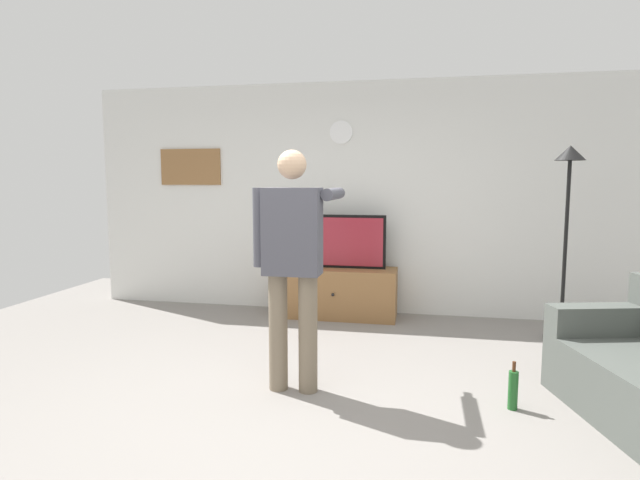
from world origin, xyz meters
TOP-DOWN VIEW (x-y plane):
  - ground_plane at (0.00, 0.00)m, footprint 8.40×8.40m
  - back_wall at (0.00, 2.95)m, footprint 6.40×0.10m
  - tv_stand at (-0.12, 2.60)m, footprint 1.36×0.50m
  - television at (-0.12, 2.65)m, footprint 1.10×0.07m
  - wall_clock at (-0.12, 2.89)m, footprint 0.27×0.03m
  - framed_picture at (-2.01, 2.90)m, footprint 0.78×0.04m
  - floor_lamp at (2.19, 2.17)m, footprint 0.32×0.32m
  - person_standing_nearer_lamp at (-0.09, 0.48)m, footprint 0.59×0.78m
  - beverage_bottle at (1.46, 0.44)m, footprint 0.07×0.07m

SIDE VIEW (x-z plane):
  - ground_plane at x=0.00m, z-range 0.00..0.00m
  - beverage_bottle at x=1.46m, z-range -0.03..0.31m
  - tv_stand at x=-0.12m, z-range 0.00..0.57m
  - television at x=-0.12m, z-range 0.57..1.17m
  - person_standing_nearer_lamp at x=-0.09m, z-range 0.12..1.90m
  - back_wall at x=0.00m, z-range 0.00..2.70m
  - floor_lamp at x=2.19m, z-range 0.41..2.30m
  - framed_picture at x=-2.01m, z-range 1.51..1.95m
  - wall_clock at x=-0.12m, z-range 1.98..2.25m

